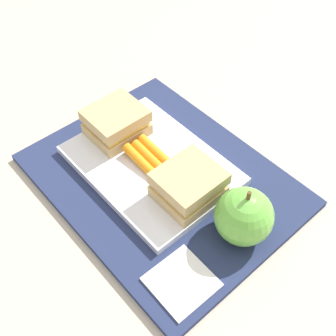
% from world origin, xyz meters
% --- Properties ---
extents(ground_plane, '(2.40, 2.40, 0.00)m').
position_xyz_m(ground_plane, '(0.00, 0.00, 0.00)').
color(ground_plane, '#B7AD99').
extents(lunchbag_mat, '(0.36, 0.28, 0.01)m').
position_xyz_m(lunchbag_mat, '(0.00, 0.00, 0.01)').
color(lunchbag_mat, navy).
rests_on(lunchbag_mat, ground_plane).
extents(food_tray, '(0.23, 0.17, 0.01)m').
position_xyz_m(food_tray, '(-0.03, 0.00, 0.02)').
color(food_tray, white).
rests_on(food_tray, lunchbag_mat).
extents(sandwich_half_left, '(0.07, 0.08, 0.04)m').
position_xyz_m(sandwich_half_left, '(-0.10, 0.00, 0.04)').
color(sandwich_half_left, tan).
rests_on(sandwich_half_left, food_tray).
extents(sandwich_half_right, '(0.07, 0.08, 0.04)m').
position_xyz_m(sandwich_half_right, '(0.05, 0.00, 0.04)').
color(sandwich_half_right, tan).
rests_on(sandwich_half_right, food_tray).
extents(carrot_sticks_bundle, '(0.08, 0.04, 0.02)m').
position_xyz_m(carrot_sticks_bundle, '(-0.03, 0.00, 0.03)').
color(carrot_sticks_bundle, orange).
rests_on(carrot_sticks_bundle, food_tray).
extents(apple, '(0.07, 0.07, 0.08)m').
position_xyz_m(apple, '(0.13, 0.02, 0.05)').
color(apple, '#66B742').
rests_on(apple, lunchbag_mat).
extents(paper_napkin, '(0.07, 0.07, 0.00)m').
position_xyz_m(paper_napkin, '(0.14, -0.09, 0.01)').
color(paper_napkin, white).
rests_on(paper_napkin, lunchbag_mat).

